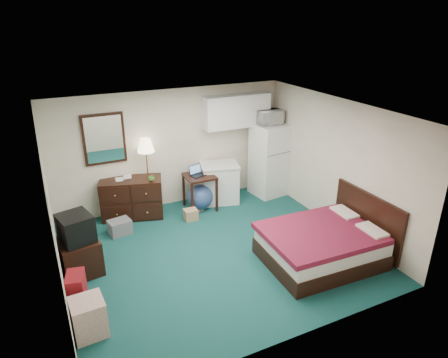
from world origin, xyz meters
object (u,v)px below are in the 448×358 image
kitchen_counter (220,184)px  floor_lamp (148,176)px  tv_stand (80,256)px  suitcase (77,293)px  fridge (269,160)px  desk (200,192)px  bed (321,246)px  dresser (132,198)px

kitchen_counter → floor_lamp: bearing=-172.5°
tv_stand → suitcase: suitcase is taller
floor_lamp → fridge: size_ratio=0.97×
desk → fridge: bearing=3.2°
bed → suitcase: suitcase is taller
tv_stand → bed: bearing=-29.2°
desk → bed: bearing=-66.9°
floor_lamp → desk: bearing=-18.4°
desk → kitchen_counter: bearing=16.9°
fridge → bed: size_ratio=0.90×
floor_lamp → suitcase: floor_lamp is taller
floor_lamp → dresser: bearing=-169.6°
dresser → bed: 3.85m
floor_lamp → tv_stand: floor_lamp is taller
tv_stand → kitchen_counter: bearing=16.3°
bed → tv_stand: (-3.69, 1.42, 0.00)m
desk → kitchen_counter: 0.55m
dresser → suitcase: (-1.38, -2.50, -0.11)m
floor_lamp → tv_stand: bearing=-134.9°
floor_lamp → suitcase: bearing=-124.5°
bed → floor_lamp: bearing=126.5°
desk → bed: 2.91m
fridge → kitchen_counter: bearing=168.2°
floor_lamp → kitchen_counter: (1.53, -0.19, -0.38)m
desk → suitcase: bearing=-139.6°
desk → kitchen_counter: kitchen_counter is taller
bed → desk: bearing=113.8°
kitchen_counter → fridge: 1.26m
floor_lamp → tv_stand: 2.34m
floor_lamp → suitcase: size_ratio=2.65×
dresser → desk: dresser is taller
fridge → suitcase: bearing=-160.1°
dresser → tv_stand: bearing=-111.7°
floor_lamp → fridge: bearing=-6.0°
bed → suitcase: size_ratio=3.04×
kitchen_counter → fridge: size_ratio=0.51×
fridge → suitcase: size_ratio=2.73×
kitchen_counter → bed: 2.90m
dresser → bed: dresser is taller
desk → fridge: size_ratio=0.46×
desk → kitchen_counter: (0.53, 0.15, 0.04)m
dresser → kitchen_counter: 1.92m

